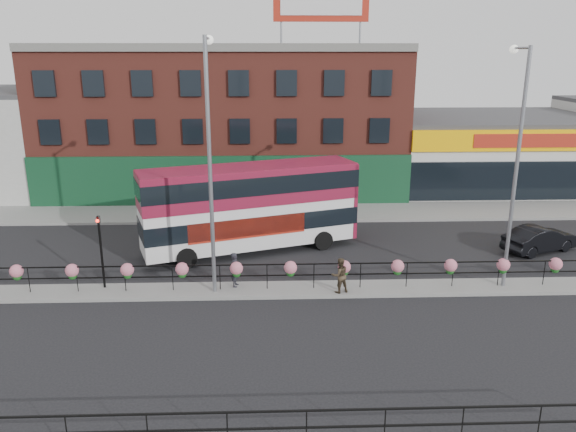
{
  "coord_description": "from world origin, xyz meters",
  "views": [
    {
      "loc": [
        -0.9,
        -22.19,
        9.9
      ],
      "look_at": [
        0.0,
        3.0,
        2.5
      ],
      "focal_mm": 35.0,
      "sensor_mm": 36.0,
      "label": 1
    }
  ],
  "objects_px": {
    "double_decker_bus": "(251,199)",
    "lamp_column_east": "(516,149)",
    "car": "(540,239)",
    "lamp_column_west": "(210,146)",
    "pedestrian_b": "(340,275)",
    "pedestrian_a": "(235,270)"
  },
  "relations": [
    {
      "from": "double_decker_bus",
      "to": "lamp_column_east",
      "type": "height_order",
      "value": "lamp_column_east"
    },
    {
      "from": "car",
      "to": "lamp_column_east",
      "type": "height_order",
      "value": "lamp_column_east"
    },
    {
      "from": "lamp_column_west",
      "to": "lamp_column_east",
      "type": "height_order",
      "value": "lamp_column_west"
    },
    {
      "from": "double_decker_bus",
      "to": "lamp_column_east",
      "type": "relative_size",
      "value": 1.12
    },
    {
      "from": "car",
      "to": "lamp_column_east",
      "type": "relative_size",
      "value": 0.43
    },
    {
      "from": "car",
      "to": "lamp_column_east",
      "type": "distance_m",
      "value": 7.89
    },
    {
      "from": "pedestrian_b",
      "to": "lamp_column_west",
      "type": "distance_m",
      "value": 7.56
    },
    {
      "from": "lamp_column_west",
      "to": "lamp_column_east",
      "type": "relative_size",
      "value": 1.04
    },
    {
      "from": "pedestrian_b",
      "to": "lamp_column_west",
      "type": "relative_size",
      "value": 0.15
    },
    {
      "from": "pedestrian_b",
      "to": "lamp_column_west",
      "type": "bearing_deg",
      "value": -22.23
    },
    {
      "from": "double_decker_bus",
      "to": "pedestrian_b",
      "type": "relative_size",
      "value": 7.35
    },
    {
      "from": "car",
      "to": "lamp_column_west",
      "type": "distance_m",
      "value": 17.75
    },
    {
      "from": "car",
      "to": "pedestrian_b",
      "type": "bearing_deg",
      "value": 91.85
    },
    {
      "from": "car",
      "to": "double_decker_bus",
      "type": "bearing_deg",
      "value": 64.44
    },
    {
      "from": "pedestrian_a",
      "to": "lamp_column_east",
      "type": "distance_m",
      "value": 12.71
    },
    {
      "from": "lamp_column_east",
      "to": "lamp_column_west",
      "type": "bearing_deg",
      "value": -179.26
    },
    {
      "from": "double_decker_bus",
      "to": "pedestrian_b",
      "type": "height_order",
      "value": "double_decker_bus"
    },
    {
      "from": "double_decker_bus",
      "to": "pedestrian_b",
      "type": "bearing_deg",
      "value": -56.11
    },
    {
      "from": "car",
      "to": "pedestrian_a",
      "type": "bearing_deg",
      "value": 82.55
    },
    {
      "from": "double_decker_bus",
      "to": "lamp_column_west",
      "type": "bearing_deg",
      "value": -105.26
    },
    {
      "from": "pedestrian_b",
      "to": "double_decker_bus",
      "type": "bearing_deg",
      "value": -72.27
    },
    {
      "from": "car",
      "to": "lamp_column_west",
      "type": "relative_size",
      "value": 0.41
    }
  ]
}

